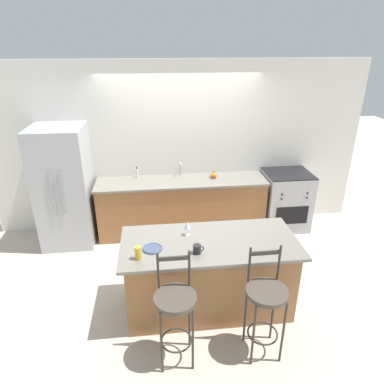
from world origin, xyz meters
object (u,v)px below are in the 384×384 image
at_px(dinner_plate, 152,248).
at_px(wine_glass, 187,225).
at_px(pumpkin_decoration, 214,175).
at_px(coffee_mug, 197,249).
at_px(bar_stool_near, 175,308).
at_px(soap_bottle, 137,173).
at_px(oven_range, 285,200).
at_px(tumbler_cup, 138,253).
at_px(bar_stool_far, 266,301).
at_px(refrigerator, 65,187).

distance_m(dinner_plate, wine_glass, 0.48).
bearing_deg(pumpkin_decoration, coffee_mug, -104.51).
relative_size(bar_stool_near, soap_bottle, 6.20).
bearing_deg(oven_range, pumpkin_decoration, 176.48).
height_order(coffee_mug, tumbler_cup, tumbler_cup).
height_order(bar_stool_far, soap_bottle, bar_stool_far).
bearing_deg(pumpkin_decoration, oven_range, -3.52).
bearing_deg(soap_bottle, refrigerator, -166.10).
bearing_deg(tumbler_cup, bar_stool_far, -21.05).
distance_m(wine_glass, pumpkin_decoration, 1.81).
relative_size(bar_stool_near, bar_stool_far, 1.00).
distance_m(bar_stool_near, wine_glass, 0.97).
bearing_deg(coffee_mug, dinner_plate, 164.65).
bearing_deg(coffee_mug, wine_glass, 99.93).
height_order(bar_stool_far, wine_glass, bar_stool_far).
bearing_deg(tumbler_cup, pumpkin_decoration, 61.55).
bearing_deg(pumpkin_decoration, soap_bottle, 173.65).
distance_m(pumpkin_decoration, soap_bottle, 1.23).
distance_m(oven_range, wine_glass, 2.50).
bearing_deg(refrigerator, bar_stool_near, -58.42).
height_order(wine_glass, pumpkin_decoration, wine_glass).
relative_size(refrigerator, bar_stool_far, 1.57).
distance_m(refrigerator, pumpkin_decoration, 2.31).
relative_size(wine_glass, coffee_mug, 1.54).
relative_size(bar_stool_far, pumpkin_decoration, 10.51).
distance_m(bar_stool_far, coffee_mug, 0.84).
bearing_deg(dinner_plate, refrigerator, 125.53).
bearing_deg(wine_glass, bar_stool_near, -103.22).
distance_m(dinner_plate, tumbler_cup, 0.22).
xyz_separation_m(coffee_mug, soap_bottle, (-0.69, 2.22, 0.04)).
relative_size(oven_range, wine_glass, 5.40).
xyz_separation_m(bar_stool_far, pumpkin_decoration, (-0.06, 2.58, 0.32)).
bearing_deg(refrigerator, dinner_plate, -54.47).
xyz_separation_m(bar_stool_far, soap_bottle, (-1.29, 2.72, 0.35)).
bearing_deg(bar_stool_near, bar_stool_far, -0.75).
distance_m(dinner_plate, soap_bottle, 2.10).
bearing_deg(wine_glass, dinner_plate, -148.47).
relative_size(coffee_mug, pumpkin_decoration, 1.05).
height_order(tumbler_cup, soap_bottle, soap_bottle).
bearing_deg(soap_bottle, wine_glass, -71.32).
height_order(bar_stool_near, bar_stool_far, same).
height_order(bar_stool_near, pumpkin_decoration, bar_stool_near).
xyz_separation_m(bar_stool_near, pumpkin_decoration, (0.81, 2.57, 0.32)).
bearing_deg(wine_glass, tumbler_cup, -143.08).
bearing_deg(soap_bottle, pumpkin_decoration, -6.35).
bearing_deg(oven_range, coffee_mug, -131.21).
relative_size(wine_glass, tumbler_cup, 1.25).
bearing_deg(coffee_mug, pumpkin_decoration, 75.49).
distance_m(refrigerator, soap_bottle, 1.11).
relative_size(oven_range, tumbler_cup, 6.72).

